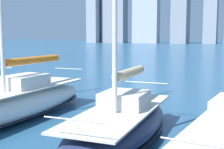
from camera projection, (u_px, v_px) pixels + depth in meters
The scene contains 2 objects.
sailboat_tan at pixel (121, 122), 10.73m from camera, with size 2.83×7.37×9.68m.
sailboat_orange at pixel (17, 102), 13.38m from camera, with size 2.31×9.38×12.85m.
Camera 1 is at (-4.60, 3.17, 3.54)m, focal length 50.00 mm.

